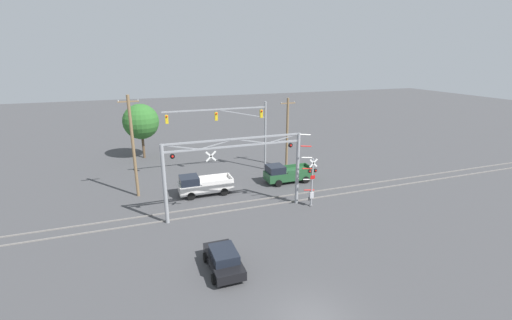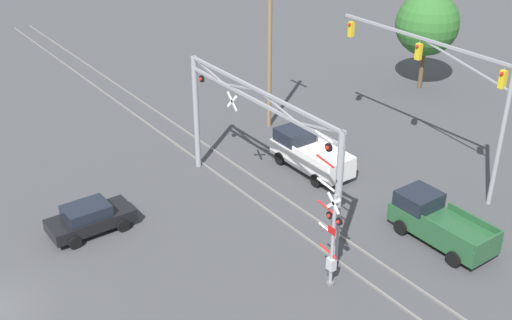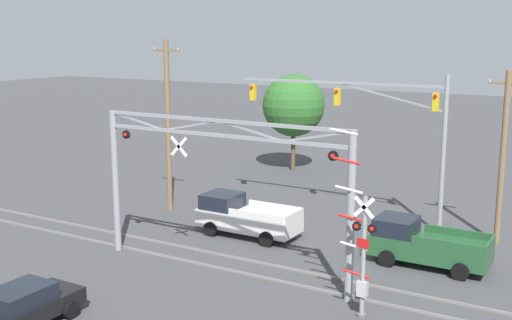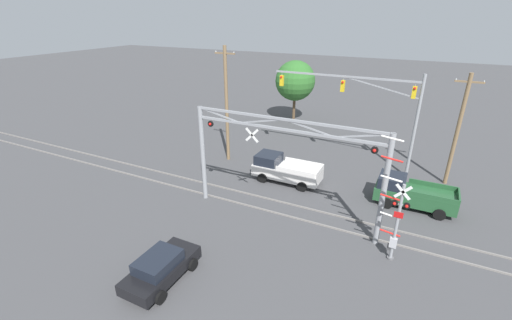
# 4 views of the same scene
# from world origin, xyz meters

# --- Properties ---
(rail_track_near) EXTENTS (80.00, 0.08, 0.10)m
(rail_track_near) POSITION_xyz_m (0.00, 13.71, 0.05)
(rail_track_near) COLOR gray
(rail_track_near) RESTS_ON ground_plane
(rail_track_far) EXTENTS (80.00, 0.08, 0.10)m
(rail_track_far) POSITION_xyz_m (0.00, 15.14, 0.05)
(rail_track_far) COLOR gray
(rail_track_far) RESTS_ON ground_plane
(crossing_gantry) EXTENTS (11.78, 0.31, 6.52)m
(crossing_gantry) POSITION_xyz_m (-0.01, 13.43, 4.18)
(crossing_gantry) COLOR gray
(crossing_gantry) RESTS_ON ground_plane
(crossing_signal_mast) EXTENTS (1.82, 0.35, 6.70)m
(crossing_signal_mast) POSITION_xyz_m (6.57, 12.38, 2.32)
(crossing_signal_mast) COLOR gray
(crossing_signal_mast) RESTS_ON ground_plane
(traffic_signal_span) EXTENTS (11.48, 0.39, 7.96)m
(traffic_signal_span) POSITION_xyz_m (3.73, 23.39, 5.53)
(traffic_signal_span) COLOR gray
(traffic_signal_span) RESTS_ON ground_plane
(pickup_truck_lead) EXTENTS (5.13, 2.25, 1.97)m
(pickup_truck_lead) POSITION_xyz_m (-1.87, 18.32, 0.95)
(pickup_truck_lead) COLOR silver
(pickup_truck_lead) RESTS_ON ground_plane
(pickup_truck_following) EXTENTS (5.01, 2.25, 1.97)m
(pickup_truck_following) POSITION_xyz_m (7.08, 18.63, 0.95)
(pickup_truck_following) COLOR #23512D
(pickup_truck_following) RESTS_ON ground_plane
(sedan_waiting) EXTENTS (2.05, 4.01, 1.46)m
(sedan_waiting) POSITION_xyz_m (-3.06, 5.78, 0.75)
(sedan_waiting) COLOR black
(sedan_waiting) RESTS_ON ground_plane
(utility_pole_left) EXTENTS (1.80, 0.28, 9.60)m
(utility_pole_left) POSITION_xyz_m (-7.80, 20.00, 4.95)
(utility_pole_left) COLOR brown
(utility_pole_left) RESTS_ON ground_plane
(utility_pole_right) EXTENTS (1.80, 0.28, 8.25)m
(utility_pole_right) POSITION_xyz_m (9.30, 23.39, 4.27)
(utility_pole_right) COLOR brown
(utility_pole_right) RESTS_ON ground_plane
(background_tree_beyond_span) EXTENTS (4.50, 4.50, 7.05)m
(background_tree_beyond_span) POSITION_xyz_m (-6.70, 33.16, 4.79)
(background_tree_beyond_span) COLOR brown
(background_tree_beyond_span) RESTS_ON ground_plane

